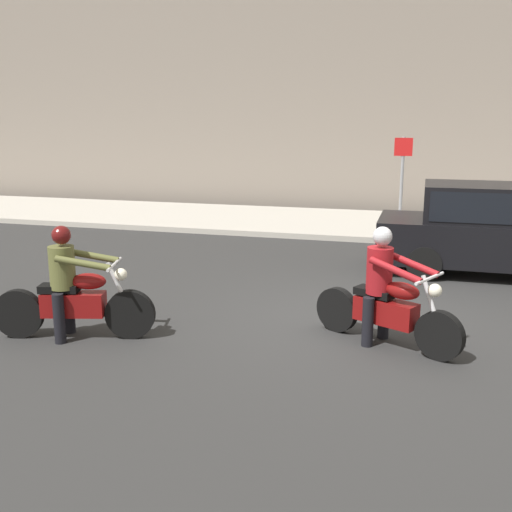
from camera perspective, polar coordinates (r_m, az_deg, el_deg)
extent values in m
plane|color=#292929|center=(9.10, 8.51, -6.00)|extent=(80.00, 80.00, 0.00)
cube|color=#A8A399|center=(16.83, 12.04, 2.86)|extent=(40.00, 4.40, 0.14)
cube|color=slate|center=(20.10, 13.45, 18.84)|extent=(40.00, 1.40, 10.23)
cylinder|color=black|center=(7.81, 16.99, -7.22)|extent=(0.62, 0.39, 0.63)
cylinder|color=black|center=(8.53, 7.70, -5.05)|extent=(0.62, 0.39, 0.63)
cylinder|color=silver|center=(7.75, 16.36, -4.61)|extent=(0.34, 0.21, 0.76)
cube|color=maroon|center=(8.10, 12.18, -5.17)|extent=(0.88, 0.63, 0.32)
ellipsoid|color=maroon|center=(7.90, 13.66, -3.22)|extent=(0.54, 0.43, 0.22)
cube|color=black|center=(8.12, 11.16, -3.39)|extent=(0.57, 0.45, 0.10)
cylinder|color=silver|center=(7.68, 16.13, -2.04)|extent=(0.35, 0.64, 0.04)
sphere|color=silver|center=(7.68, 16.59, -3.15)|extent=(0.17, 0.17, 0.17)
cylinder|color=silver|center=(8.41, 10.93, -5.29)|extent=(0.66, 0.38, 0.07)
cylinder|color=black|center=(8.04, 10.54, -6.15)|extent=(0.20, 0.20, 0.66)
cylinder|color=black|center=(8.37, 12.01, -5.46)|extent=(0.20, 0.20, 0.66)
cylinder|color=maroon|center=(8.01, 11.62, -1.35)|extent=(0.46, 0.46, 0.62)
cylinder|color=maroon|center=(7.63, 13.06, -1.34)|extent=(0.69, 0.41, 0.25)
cylinder|color=maroon|center=(8.01, 14.63, -0.75)|extent=(0.69, 0.41, 0.25)
sphere|color=tan|center=(7.91, 11.88, 1.63)|extent=(0.20, 0.20, 0.20)
sphere|color=#B7B7BC|center=(7.90, 11.89, 1.84)|extent=(0.25, 0.25, 0.25)
cylinder|color=black|center=(8.36, -11.83, -5.43)|extent=(0.68, 0.29, 0.67)
cylinder|color=black|center=(8.82, -21.56, -5.10)|extent=(0.68, 0.29, 0.67)
cylinder|color=silver|center=(8.28, -12.75, -3.11)|extent=(0.35, 0.14, 0.76)
cube|color=maroon|center=(8.52, -16.89, -4.38)|extent=(0.88, 0.48, 0.32)
ellipsoid|color=maroon|center=(8.37, -15.59, -2.31)|extent=(0.53, 0.35, 0.22)
cube|color=black|center=(8.51, -18.14, -2.92)|extent=(0.56, 0.36, 0.10)
cylinder|color=silver|center=(8.21, -13.27, -0.77)|extent=(0.22, 0.69, 0.04)
sphere|color=silver|center=(8.23, -12.68, -1.72)|extent=(0.17, 0.17, 0.17)
cylinder|color=silver|center=(8.79, -18.39, -4.77)|extent=(0.69, 0.24, 0.07)
cylinder|color=black|center=(8.42, -18.15, -5.65)|extent=(0.18, 0.18, 0.68)
cylinder|color=black|center=(8.78, -17.30, -4.83)|extent=(0.18, 0.18, 0.68)
cylinder|color=brown|center=(8.42, -17.89, -1.04)|extent=(0.41, 0.41, 0.58)
cylinder|color=brown|center=(8.09, -16.08, -0.68)|extent=(0.72, 0.27, 0.22)
cylinder|color=brown|center=(8.50, -15.23, 0.02)|extent=(0.72, 0.27, 0.22)
sphere|color=tan|center=(8.33, -17.95, 1.69)|extent=(0.20, 0.20, 0.20)
sphere|color=#510F0F|center=(8.33, -17.97, 1.90)|extent=(0.25, 0.25, 0.25)
cube|color=black|center=(12.32, 22.53, 1.22)|extent=(4.70, 1.76, 0.80)
cube|color=black|center=(12.18, 21.73, 4.70)|extent=(2.58, 1.62, 0.68)
cube|color=black|center=(12.18, 21.73, 4.70)|extent=(2.38, 1.65, 0.54)
cylinder|color=black|center=(12.29, 15.66, 0.18)|extent=(0.64, 1.82, 0.64)
cylinder|color=gray|center=(15.54, 13.62, 6.60)|extent=(0.08, 0.08, 2.35)
cube|color=red|center=(15.44, 13.80, 10.01)|extent=(0.44, 0.03, 0.44)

